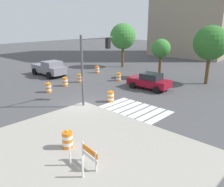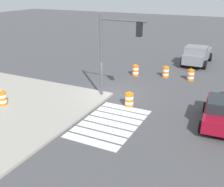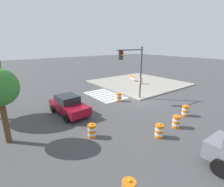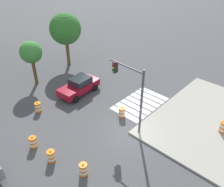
{
  "view_description": "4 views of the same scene",
  "coord_description": "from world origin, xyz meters",
  "views": [
    {
      "loc": [
        14.41,
        -11.89,
        6.6
      ],
      "look_at": [
        1.24,
        2.07,
        0.66
      ],
      "focal_mm": 37.45,
      "sensor_mm": 36.0,
      "label": 1
    },
    {
      "loc": [
        16.47,
        8.13,
        7.32
      ],
      "look_at": [
        1.32,
        0.56,
        0.66
      ],
      "focal_mm": 43.99,
      "sensor_mm": 36.0,
      "label": 2
    },
    {
      "loc": [
        -11.81,
        12.72,
        6.0
      ],
      "look_at": [
        2.19,
        2.1,
        0.7
      ],
      "focal_mm": 26.9,
      "sensor_mm": 36.0,
      "label": 3
    },
    {
      "loc": [
        -11.35,
        -8.61,
        12.95
      ],
      "look_at": [
        1.81,
        3.41,
        1.45
      ],
      "focal_mm": 38.17,
      "sensor_mm": 36.0,
      "label": 4
    }
  ],
  "objects": [
    {
      "name": "ground_plane",
      "position": [
        0.0,
        0.0,
        0.0
      ],
      "size": [
        120.0,
        120.0,
        0.0
      ],
      "primitive_type": "plane",
      "color": "#474749"
    },
    {
      "name": "crosswalk_stripes",
      "position": [
        4.0,
        1.8,
        0.01
      ],
      "size": [
        5.1,
        3.2,
        0.02
      ],
      "color": "silver",
      "rests_on": "ground"
    },
    {
      "name": "sports_car",
      "position": [
        1.4,
        7.45,
        0.81
      ],
      "size": [
        4.42,
        2.38,
        1.63
      ],
      "color": "maroon",
      "rests_on": "ground"
    },
    {
      "name": "traffic_barrel_near_corner",
      "position": [
        -5.74,
        2.18,
        0.45
      ],
      "size": [
        0.56,
        0.56,
        1.02
      ],
      "color": "orange",
      "rests_on": "ground"
    },
    {
      "name": "traffic_barrel_crosswalk_end",
      "position": [
        -5.84,
        4.28,
        0.45
      ],
      "size": [
        0.56,
        0.56,
        1.02
      ],
      "color": "orange",
      "rests_on": "ground"
    },
    {
      "name": "traffic_barrel_median_near",
      "position": [
        -3.14,
        7.81,
        0.45
      ],
      "size": [
        0.56,
        0.56,
        1.02
      ],
      "color": "orange",
      "rests_on": "ground"
    },
    {
      "name": "traffic_barrel_median_far",
      "position": [
        -5.01,
        -0.3,
        0.45
      ],
      "size": [
        0.56,
        0.56,
        1.02
      ],
      "color": "orange",
      "rests_on": "ground"
    },
    {
      "name": "traffic_barrel_lane_center",
      "position": [
        1.33,
        1.82,
        0.45
      ],
      "size": [
        0.56,
        0.56,
        1.02
      ],
      "color": "orange",
      "rests_on": "ground"
    },
    {
      "name": "traffic_barrel_on_sidewalk",
      "position": [
        5.09,
        -5.45,
        0.6
      ],
      "size": [
        0.56,
        0.56,
        1.02
      ],
      "color": "orange",
      "rests_on": "sidewalk_corner"
    },
    {
      "name": "traffic_light_pole",
      "position": [
        0.64,
        0.54,
        3.91
      ],
      "size": [
        0.48,
        3.29,
        5.5
      ],
      "color": "#4C4C51",
      "rests_on": "sidewalk_corner"
    },
    {
      "name": "street_tree_streetside_mid",
      "position": [
        -0.46,
        12.3,
        3.5
      ],
      "size": [
        2.22,
        2.22,
        4.68
      ],
      "color": "brown",
      "rests_on": "ground"
    },
    {
      "name": "street_tree_streetside_far",
      "position": [
        4.83,
        13.39,
        4.43
      ],
      "size": [
        3.61,
        3.61,
        6.26
      ],
      "color": "brown",
      "rests_on": "ground"
    }
  ]
}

